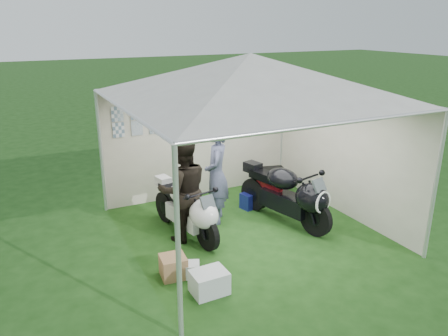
{
  "coord_description": "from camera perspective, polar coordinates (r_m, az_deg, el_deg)",
  "views": [
    {
      "loc": [
        -3.42,
        -5.95,
        3.44
      ],
      "look_at": [
        -0.28,
        0.35,
        1.09
      ],
      "focal_mm": 35.0,
      "sensor_mm": 36.0,
      "label": 1
    }
  ],
  "objects": [
    {
      "name": "person_blue_jacket",
      "position": [
        7.7,
        -0.97,
        -0.86
      ],
      "size": [
        0.68,
        0.77,
        1.78
      ],
      "primitive_type": "imported",
      "rotation": [
        0.0,
        0.0,
        -2.05
      ],
      "color": "slate",
      "rests_on": "ground"
    },
    {
      "name": "motorcycle_white",
      "position": [
        7.29,
        -4.69,
        -5.27
      ],
      "size": [
        0.61,
        1.87,
        0.92
      ],
      "rotation": [
        0.0,
        0.0,
        0.17
      ],
      "color": "black",
      "rests_on": "ground"
    },
    {
      "name": "person_dark_jacket",
      "position": [
        7.08,
        -5.28,
        -2.93
      ],
      "size": [
        0.92,
        0.76,
        1.73
      ],
      "primitive_type": "imported",
      "rotation": [
        0.0,
        0.0,
        3.01
      ],
      "color": "black",
      "rests_on": "ground"
    },
    {
      "name": "canopy_tent",
      "position": [
        6.94,
        3.29,
        11.28
      ],
      "size": [
        5.66,
        5.66,
        3.0
      ],
      "color": "silver",
      "rests_on": "ground"
    },
    {
      "name": "ground",
      "position": [
        7.67,
        3.06,
        -8.2
      ],
      "size": [
        80.0,
        80.0,
        0.0
      ],
      "primitive_type": "plane",
      "color": "#183D11",
      "rests_on": "ground"
    },
    {
      "name": "crate_1",
      "position": [
        6.38,
        -6.64,
        -12.66
      ],
      "size": [
        0.38,
        0.38,
        0.31
      ],
      "primitive_type": "cube",
      "rotation": [
        0.0,
        0.0,
        -0.1
      ],
      "color": "#8F6846",
      "rests_on": "ground"
    },
    {
      "name": "crate_0",
      "position": [
        6.01,
        -1.94,
        -14.68
      ],
      "size": [
        0.48,
        0.37,
        0.31
      ],
      "primitive_type": "cube",
      "rotation": [
        0.0,
        0.0,
        0.02
      ],
      "color": "silver",
      "rests_on": "ground"
    },
    {
      "name": "equipment_box",
      "position": [
        9.26,
        6.26,
        -1.68
      ],
      "size": [
        0.63,
        0.55,
        0.53
      ],
      "primitive_type": "cube",
      "rotation": [
        0.0,
        0.0,
        -0.27
      ],
      "color": "black",
      "rests_on": "ground"
    },
    {
      "name": "motorcycle_black",
      "position": [
        7.79,
        8.48,
        -3.34
      ],
      "size": [
        0.8,
        2.05,
        1.02
      ],
      "rotation": [
        0.0,
        0.0,
        0.24
      ],
      "color": "black",
      "rests_on": "ground"
    },
    {
      "name": "paddock_stand",
      "position": [
        8.55,
        3.58,
        -4.18
      ],
      "size": [
        0.46,
        0.34,
        0.31
      ],
      "primitive_type": "cube",
      "rotation": [
        0.0,
        0.0,
        0.24
      ],
      "color": "#252DB9",
      "rests_on": "ground"
    },
    {
      "name": "crate_2",
      "position": [
        6.39,
        -4.52,
        -13.1
      ],
      "size": [
        0.35,
        0.32,
        0.21
      ],
      "primitive_type": "cube",
      "rotation": [
        0.0,
        0.0,
        -0.4
      ],
      "color": "silver",
      "rests_on": "ground"
    }
  ]
}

